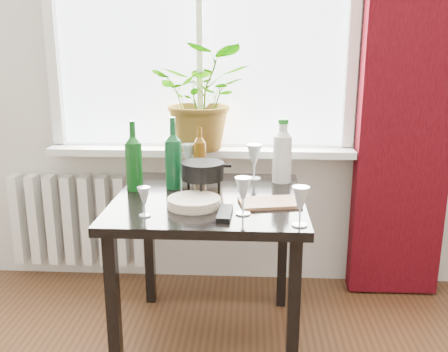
# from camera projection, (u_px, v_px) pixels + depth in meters

# --- Properties ---
(window) EXTENTS (1.72, 0.08, 1.62)m
(window) POSITION_uv_depth(u_px,v_px,m) (200.00, 8.00, 2.70)
(window) COLOR white
(window) RESTS_ON ground
(windowsill) EXTENTS (1.72, 0.20, 0.04)m
(windowsill) POSITION_uv_depth(u_px,v_px,m) (200.00, 151.00, 2.83)
(windowsill) COLOR silver
(windowsill) RESTS_ON ground
(curtain) EXTENTS (0.50, 0.12, 2.56)m
(curtain) POSITION_uv_depth(u_px,v_px,m) (410.00, 67.00, 2.62)
(curtain) COLOR #36040A
(curtain) RESTS_ON ground
(radiator) EXTENTS (0.80, 0.10, 0.55)m
(radiator) POSITION_uv_depth(u_px,v_px,m) (79.00, 220.00, 3.02)
(radiator) COLOR white
(radiator) RESTS_ON ground
(table) EXTENTS (0.85, 0.85, 0.74)m
(table) POSITION_uv_depth(u_px,v_px,m) (209.00, 216.00, 2.30)
(table) COLOR black
(table) RESTS_ON ground
(potted_plant) EXTENTS (0.54, 0.47, 0.57)m
(potted_plant) POSITION_uv_depth(u_px,v_px,m) (203.00, 97.00, 2.70)
(potted_plant) COLOR #27711E
(potted_plant) RESTS_ON windowsill
(wine_bottle_left) EXTENTS (0.08, 0.08, 0.34)m
(wine_bottle_left) POSITION_uv_depth(u_px,v_px,m) (134.00, 155.00, 2.34)
(wine_bottle_left) COLOR #0D4613
(wine_bottle_left) RESTS_ON table
(wine_bottle_right) EXTENTS (0.10, 0.10, 0.35)m
(wine_bottle_right) POSITION_uv_depth(u_px,v_px,m) (173.00, 153.00, 2.37)
(wine_bottle_right) COLOR #0D4520
(wine_bottle_right) RESTS_ON table
(bottle_amber) EXTENTS (0.08, 0.08, 0.27)m
(bottle_amber) POSITION_uv_depth(u_px,v_px,m) (200.00, 152.00, 2.57)
(bottle_amber) COLOR #6B3C0B
(bottle_amber) RESTS_ON table
(cleaning_bottle) EXTENTS (0.11, 0.11, 0.33)m
(cleaning_bottle) POSITION_uv_depth(u_px,v_px,m) (282.00, 150.00, 2.47)
(cleaning_bottle) COLOR silver
(cleaning_bottle) RESTS_ON table
(wineglass_front_right) EXTENTS (0.09, 0.09, 0.16)m
(wineglass_front_right) POSITION_uv_depth(u_px,v_px,m) (243.00, 196.00, 2.02)
(wineglass_front_right) COLOR silver
(wineglass_front_right) RESTS_ON table
(wineglass_far_right) EXTENTS (0.08, 0.08, 0.16)m
(wineglass_far_right) POSITION_uv_depth(u_px,v_px,m) (300.00, 206.00, 1.89)
(wineglass_far_right) COLOR silver
(wineglass_far_right) RESTS_ON table
(wineglass_back_center) EXTENTS (0.08, 0.08, 0.19)m
(wineglass_back_center) POSITION_uv_depth(u_px,v_px,m) (254.00, 161.00, 2.54)
(wineglass_back_center) COLOR silver
(wineglass_back_center) RESTS_ON table
(wineglass_back_left) EXTENTS (0.10, 0.10, 0.18)m
(wineglass_back_left) POSITION_uv_depth(u_px,v_px,m) (189.00, 160.00, 2.60)
(wineglass_back_left) COLOR silver
(wineglass_back_left) RESTS_ON table
(wineglass_front_left) EXTENTS (0.06, 0.06, 0.12)m
(wineglass_front_left) POSITION_uv_depth(u_px,v_px,m) (144.00, 202.00, 2.00)
(wineglass_front_left) COLOR silver
(wineglass_front_left) RESTS_ON table
(plate_stack) EXTENTS (0.30, 0.30, 0.04)m
(plate_stack) POSITION_uv_depth(u_px,v_px,m) (194.00, 202.00, 2.13)
(plate_stack) COLOR beige
(plate_stack) RESTS_ON table
(fondue_pot) EXTENTS (0.27, 0.25, 0.15)m
(fondue_pot) POSITION_uv_depth(u_px,v_px,m) (203.00, 178.00, 2.29)
(fondue_pot) COLOR black
(fondue_pot) RESTS_ON table
(tv_remote) EXTENTS (0.06, 0.19, 0.02)m
(tv_remote) POSITION_uv_depth(u_px,v_px,m) (225.00, 213.00, 2.02)
(tv_remote) COLOR black
(tv_remote) RESTS_ON table
(cutting_board) EXTENTS (0.28, 0.21, 0.01)m
(cutting_board) POSITION_uv_depth(u_px,v_px,m) (269.00, 203.00, 2.16)
(cutting_board) COLOR #A26C49
(cutting_board) RESTS_ON table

